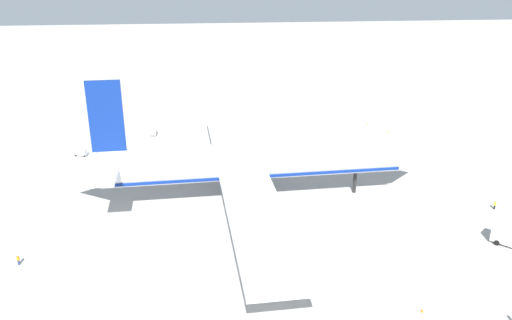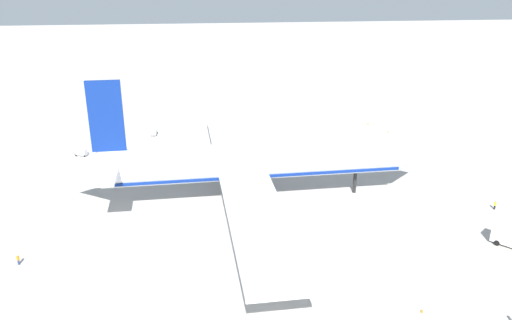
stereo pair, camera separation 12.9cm
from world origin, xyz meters
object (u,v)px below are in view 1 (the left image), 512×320
object	(u,v)px
traffic_cone_4	(422,310)
baggage_cart_0	(81,152)
airliner	(249,162)
ground_worker_3	(18,260)
traffic_cone_1	(368,124)
baggage_cart_1	(154,132)
ground_worker_2	(495,205)
traffic_cone_2	(388,131)

from	to	relation	value
traffic_cone_4	baggage_cart_0	bearing A→B (deg)	131.29
airliner	traffic_cone_4	bearing A→B (deg)	-62.12
baggage_cart_0	ground_worker_3	distance (m)	47.40
traffic_cone_1	baggage_cart_1	bearing A→B (deg)	-177.43
ground_worker_2	traffic_cone_4	world-z (taller)	ground_worker_2
traffic_cone_2	traffic_cone_4	distance (m)	77.56
baggage_cart_0	traffic_cone_1	size ratio (longest dim) A/B	6.38
ground_worker_3	traffic_cone_1	bearing A→B (deg)	40.36
traffic_cone_1	traffic_cone_4	distance (m)	83.71
baggage_cart_1	airliner	bearing A→B (deg)	-62.92
ground_worker_2	traffic_cone_4	xyz separation A→B (m)	(-25.76, -27.61, -0.57)
ground_worker_2	ground_worker_3	world-z (taller)	ground_worker_3
traffic_cone_1	airliner	bearing A→B (deg)	-130.29
baggage_cart_1	ground_worker_3	xyz separation A→B (m)	(-15.81, -61.38, 0.12)
ground_worker_3	traffic_cone_4	size ratio (longest dim) A/B	3.08
traffic_cone_4	ground_worker_3	bearing A→B (deg)	162.81
baggage_cart_0	traffic_cone_2	bearing A→B (deg)	6.81
traffic_cone_1	traffic_cone_2	xyz separation A→B (m)	(3.33, -7.22, 0.00)
ground_worker_3	traffic_cone_2	xyz separation A→B (m)	(78.70, 56.83, -0.58)
airliner	ground_worker_3	bearing A→B (deg)	-152.78
baggage_cart_1	traffic_cone_4	bearing A→B (deg)	-62.54
baggage_cart_1	traffic_cone_1	xyz separation A→B (m)	(59.55, 2.67, -0.46)
ground_worker_2	traffic_cone_1	bearing A→B (deg)	97.63
traffic_cone_2	traffic_cone_1	bearing A→B (deg)	114.76
ground_worker_2	airliner	bearing A→B (deg)	168.51
ground_worker_3	airliner	bearing A→B (deg)	27.22
ground_worker_2	traffic_cone_1	distance (m)	54.51
baggage_cart_0	baggage_cart_1	world-z (taller)	baggage_cart_0
ground_worker_3	traffic_cone_1	size ratio (longest dim) A/B	3.08
ground_worker_2	traffic_cone_2	bearing A→B (deg)	94.77
airliner	traffic_cone_4	xyz separation A→B (m)	(19.47, -36.81, -7.52)
ground_worker_2	traffic_cone_1	world-z (taller)	ground_worker_2
traffic_cone_2	ground_worker_2	bearing A→B (deg)	-85.23
baggage_cart_0	traffic_cone_4	xyz separation A→B (m)	(57.07, -64.98, -0.56)
airliner	traffic_cone_2	bearing A→B (deg)	42.30
baggage_cart_0	ground_worker_3	world-z (taller)	ground_worker_3
ground_worker_2	traffic_cone_2	world-z (taller)	ground_worker_2
ground_worker_3	traffic_cone_2	size ratio (longest dim) A/B	3.08
traffic_cone_1	ground_worker_3	bearing A→B (deg)	-139.64
traffic_cone_4	baggage_cart_1	bearing A→B (deg)	117.46
ground_worker_2	traffic_cone_4	distance (m)	37.77
baggage_cart_0	traffic_cone_1	bearing A→B (deg)	12.42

